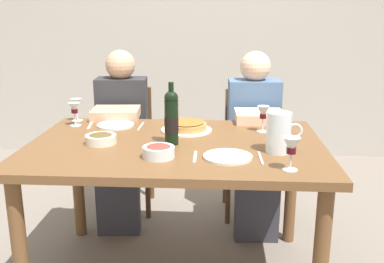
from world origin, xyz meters
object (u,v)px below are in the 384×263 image
wine_glass_spare (74,109)px  dinner_plate_left_setting (228,157)px  wine_glass_right_diner (76,105)px  diner_right (255,136)px  salad_bowl (159,151)px  olive_bowl (101,138)px  baked_tart (186,126)px  dining_table (176,160)px  dinner_plate_right_setting (115,125)px  wine_glass_left_diner (263,114)px  chair_right (251,143)px  diner_left (121,133)px  wine_bottle (171,118)px  chair_left (126,140)px  wine_glass_centre (291,147)px  water_pitcher (279,135)px

wine_glass_spare → dinner_plate_left_setting: bearing=-31.1°
wine_glass_right_diner → diner_right: size_ratio=0.12×
salad_bowl → olive_bowl: bearing=147.9°
baked_tart → salad_bowl: 0.48m
dining_table → baked_tart: 0.27m
dining_table → dinner_plate_right_setting: dinner_plate_right_setting is taller
wine_glass_left_diner → chair_right: wine_glass_left_diner is taller
diner_left → chair_right: (0.89, 0.21, -0.12)m
wine_bottle → wine_glass_spare: (-0.60, 0.33, -0.04)m
wine_glass_left_diner → baked_tart: bearing=-178.9°
wine_glass_right_diner → chair_left: size_ratio=0.16×
dinner_plate_right_setting → chair_left: bearing=96.8°
baked_tart → chair_left: bearing=125.9°
wine_bottle → dinner_plate_right_setting: (-0.37, 0.34, -0.13)m
dinner_plate_right_setting → chair_right: 1.05m
chair_left → wine_glass_centre: bearing=122.9°
salad_bowl → diner_right: (0.51, 0.89, -0.18)m
salad_bowl → wine_glass_right_diner: 0.89m
wine_bottle → chair_right: bearing=63.0°
chair_right → wine_glass_right_diner: bearing=20.4°
wine_bottle → salad_bowl: (-0.04, -0.22, -0.11)m
dinner_plate_right_setting → baked_tart: bearing=-10.6°
chair_right → wine_bottle: bearing=60.6°
salad_bowl → olive_bowl: size_ratio=0.95×
dining_table → baked_tart: bearing=81.1°
water_pitcher → baked_tart: water_pitcher is taller
dinner_plate_left_setting → dinner_plate_right_setting: size_ratio=1.06×
water_pitcher → dinner_plate_right_setting: (-0.89, 0.44, -0.08)m
water_pitcher → wine_glass_left_diner: (-0.04, 0.37, 0.02)m
dinner_plate_left_setting → diner_left: bearing=127.9°
wine_bottle → wine_glass_spare: bearing=151.3°
dining_table → wine_glass_left_diner: size_ratio=10.21×
water_pitcher → diner_left: bearing=139.6°
diner_left → chair_right: 0.92m
diner_left → diner_right: same height
water_pitcher → dinner_plate_left_setting: (-0.24, -0.10, -0.08)m
wine_bottle → baked_tart: size_ratio=1.11×
wine_glass_left_diner → wine_glass_right_diner: wine_glass_left_diner is taller
wine_glass_centre → diner_left: size_ratio=0.12×
wine_bottle → baked_tart: wine_bottle is taller
wine_glass_left_diner → wine_glass_spare: wine_glass_left_diner is taller
baked_tart → chair_left: 0.89m
wine_glass_spare → chair_left: wine_glass_spare is taller
diner_left → chair_right: bearing=-171.3°
water_pitcher → chair_left: 1.46m
dinner_plate_left_setting → baked_tart: bearing=116.1°
salad_bowl → olive_bowl: (-0.32, 0.20, -0.00)m
wine_glass_right_diner → dinner_plate_left_setting: size_ratio=0.61×
salad_bowl → chair_left: size_ratio=0.17×
wine_bottle → wine_glass_centre: 0.64m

